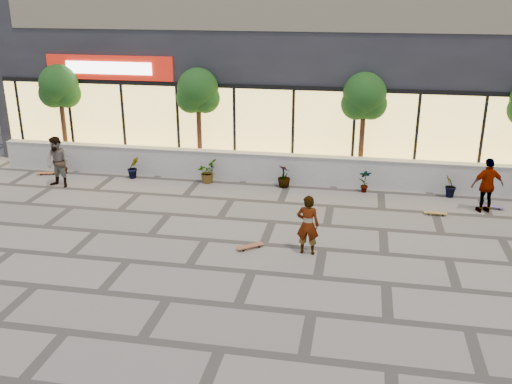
% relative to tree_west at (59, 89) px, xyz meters
% --- Properties ---
extents(ground, '(80.00, 80.00, 0.00)m').
position_rel_tree_west_xyz_m(ground, '(9.00, -7.70, -2.99)').
color(ground, gray).
rests_on(ground, ground).
extents(planter_wall, '(22.00, 0.42, 1.04)m').
position_rel_tree_west_xyz_m(planter_wall, '(9.00, -0.70, -2.46)').
color(planter_wall, silver).
rests_on(planter_wall, ground).
extents(retail_building, '(24.00, 9.17, 8.50)m').
position_rel_tree_west_xyz_m(retail_building, '(9.00, 4.79, 1.26)').
color(retail_building, '#222227').
rests_on(retail_building, ground).
extents(shrub_a, '(0.43, 0.29, 0.81)m').
position_rel_tree_west_xyz_m(shrub_a, '(0.50, -1.25, -2.58)').
color(shrub_a, '#1B3E13').
rests_on(shrub_a, ground).
extents(shrub_b, '(0.57, 0.57, 0.81)m').
position_rel_tree_west_xyz_m(shrub_b, '(3.30, -1.25, -2.58)').
color(shrub_b, '#1B3E13').
rests_on(shrub_b, ground).
extents(shrub_c, '(0.68, 0.77, 0.81)m').
position_rel_tree_west_xyz_m(shrub_c, '(6.10, -1.25, -2.58)').
color(shrub_c, '#1B3E13').
rests_on(shrub_c, ground).
extents(shrub_d, '(0.64, 0.64, 0.81)m').
position_rel_tree_west_xyz_m(shrub_d, '(8.90, -1.25, -2.58)').
color(shrub_d, '#1B3E13').
rests_on(shrub_d, ground).
extents(shrub_e, '(0.46, 0.35, 0.81)m').
position_rel_tree_west_xyz_m(shrub_e, '(11.70, -1.25, -2.58)').
color(shrub_e, '#1B3E13').
rests_on(shrub_e, ground).
extents(shrub_f, '(0.55, 0.57, 0.81)m').
position_rel_tree_west_xyz_m(shrub_f, '(14.50, -1.25, -2.58)').
color(shrub_f, '#1B3E13').
rests_on(shrub_f, ground).
extents(tree_west, '(1.60, 1.50, 3.92)m').
position_rel_tree_west_xyz_m(tree_west, '(0.00, 0.00, 0.00)').
color(tree_west, '#4C2E1B').
rests_on(tree_west, ground).
extents(tree_midwest, '(1.60, 1.50, 3.92)m').
position_rel_tree_west_xyz_m(tree_midwest, '(5.50, 0.00, 0.00)').
color(tree_midwest, '#4C2E1B').
rests_on(tree_midwest, ground).
extents(tree_mideast, '(1.60, 1.50, 3.92)m').
position_rel_tree_west_xyz_m(tree_mideast, '(11.50, 0.00, 0.00)').
color(tree_mideast, '#4C2E1B').
rests_on(tree_mideast, ground).
extents(skater_center, '(0.62, 0.43, 1.63)m').
position_rel_tree_west_xyz_m(skater_center, '(10.24, -6.39, -2.17)').
color(skater_center, white).
rests_on(skater_center, ground).
extents(skater_left, '(1.00, 0.85, 1.80)m').
position_rel_tree_west_xyz_m(skater_left, '(1.13, -2.66, -2.08)').
color(skater_left, tan).
rests_on(skater_left, ground).
extents(skater_right_near, '(1.10, 0.69, 1.75)m').
position_rel_tree_west_xyz_m(skater_right_near, '(15.41, -2.41, -2.11)').
color(skater_right_near, white).
rests_on(skater_right_near, ground).
extents(skateboard_center, '(0.72, 0.64, 0.09)m').
position_rel_tree_west_xyz_m(skateboard_center, '(8.70, -6.41, -2.91)').
color(skateboard_center, brown).
rests_on(skateboard_center, ground).
extents(skateboard_left, '(0.75, 0.41, 0.09)m').
position_rel_tree_west_xyz_m(skateboard_left, '(-0.04, -1.50, -2.91)').
color(skateboard_left, '#C65925').
rests_on(skateboard_left, ground).
extents(skateboard_right_near, '(0.69, 0.19, 0.08)m').
position_rel_tree_west_xyz_m(skateboard_right_near, '(13.88, -2.99, -2.92)').
color(skateboard_right_near, olive).
rests_on(skateboard_right_near, ground).
extents(skateboard_right_far, '(0.74, 0.28, 0.09)m').
position_rel_tree_west_xyz_m(skateboard_right_far, '(15.72, -2.10, -2.91)').
color(skateboard_right_far, '#5D4A88').
rests_on(skateboard_right_far, ground).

